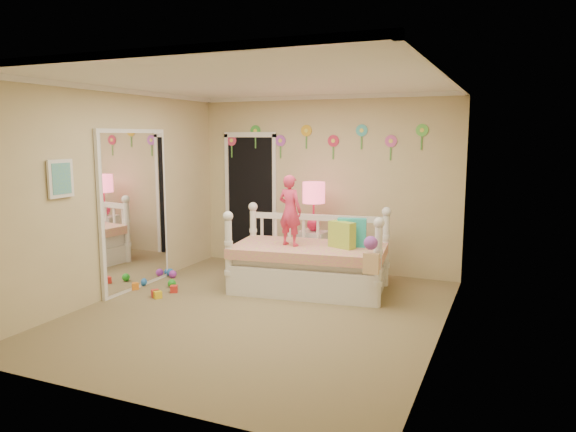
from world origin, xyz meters
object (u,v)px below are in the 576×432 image
at_px(child, 290,210).
at_px(table_lamp, 314,199).
at_px(nightstand, 313,253).
at_px(daybed, 309,250).

height_order(child, table_lamp, child).
height_order(child, nightstand, child).
relative_size(daybed, table_lamp, 2.82).
xyz_separation_m(daybed, table_lamp, (-0.21, 0.72, 0.58)).
bearing_deg(table_lamp, nightstand, 0.00).
bearing_deg(nightstand, daybed, -67.44).
height_order(daybed, table_lamp, table_lamp).
bearing_deg(child, nightstand, -78.32).
xyz_separation_m(daybed, nightstand, (-0.21, 0.72, -0.21)).
bearing_deg(table_lamp, child, -91.17).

